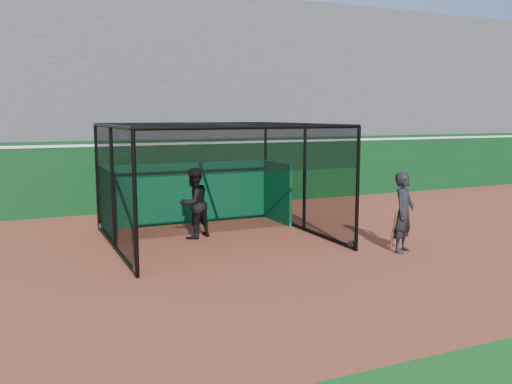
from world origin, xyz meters
name	(u,v)px	position (x,y,z in m)	size (l,w,h in m)	color
ground	(255,269)	(0.00, 0.00, 0.00)	(120.00, 120.00, 0.00)	brown
outfield_wall	(158,173)	(0.00, 8.50, 1.29)	(50.00, 0.50, 2.50)	#093613
grandstand	(133,88)	(0.00, 12.27, 4.48)	(50.00, 7.85, 8.95)	#4C4C4F
batting_cage	(216,183)	(0.23, 3.07, 1.54)	(5.54, 5.38, 3.09)	black
batter	(194,203)	(-0.27, 3.47, 0.97)	(0.94, 0.74, 1.94)	black
on_deck_player	(404,213)	(3.96, -0.12, 0.99)	(0.86, 0.77, 1.98)	black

